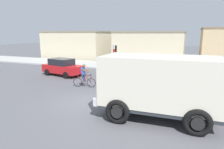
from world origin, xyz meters
TOP-DOWN VIEW (x-y plane):
  - ground_plane at (0.00, 0.00)m, footprint 120.00×120.00m
  - sidewalk_far at (0.00, 12.64)m, footprint 80.00×5.00m
  - truck_foreground at (3.97, -0.62)m, footprint 5.50×2.98m
  - cyclist at (-1.95, 2.88)m, footprint 1.70×0.57m
  - traffic_light_pole at (0.00, 4.07)m, footprint 0.24×0.43m
  - car_red_near at (-5.93, 5.80)m, footprint 4.26×2.46m
  - car_white_mid at (6.75, 6.85)m, footprint 4.21×2.32m
  - car_far_side at (0.41, 5.93)m, footprint 4.26×2.46m
  - building_corner_left at (-12.23, 19.41)m, footprint 10.12×7.60m
  - building_mid_block at (-0.19, 19.39)m, footprint 9.55×7.44m

SIDE VIEW (x-z plane):
  - ground_plane at x=0.00m, z-range 0.00..0.00m
  - sidewalk_far at x=0.00m, z-range 0.00..0.16m
  - car_red_near at x=-5.93m, z-range 0.02..1.62m
  - car_white_mid at x=6.75m, z-range 0.02..1.62m
  - car_far_side at x=0.41m, z-range 0.02..1.62m
  - cyclist at x=-1.95m, z-range 0.00..1.72m
  - truck_foreground at x=3.97m, z-range 0.22..3.12m
  - traffic_light_pole at x=0.00m, z-range 0.47..3.67m
  - building_mid_block at x=-0.19m, z-range 0.00..4.27m
  - building_corner_left at x=-12.23m, z-range 0.00..4.34m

